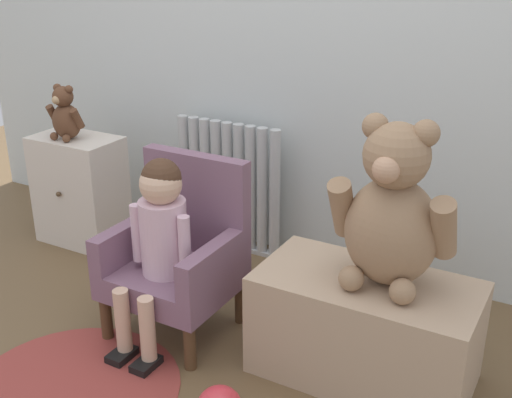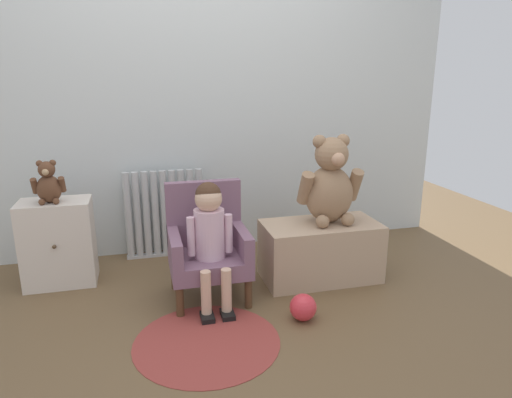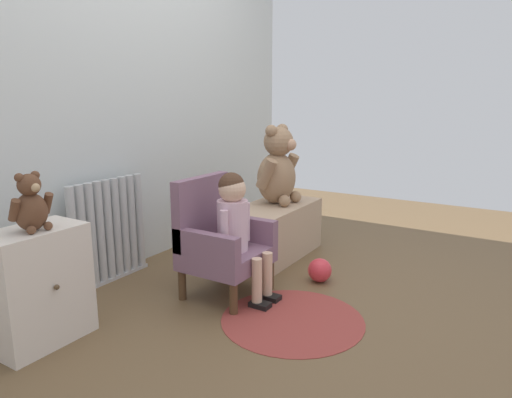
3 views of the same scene
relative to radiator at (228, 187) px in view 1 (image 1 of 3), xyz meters
name	(u,v)px [view 1 (image 1 of 3)]	position (x,y,z in m)	size (l,w,h in m)	color
ground_plane	(109,398)	(0.25, -1.16, -0.31)	(6.00, 6.00, 0.00)	brown
radiator	(228,187)	(0.00, 0.00, 0.00)	(0.56, 0.05, 0.63)	#B7B8B9
small_dresser	(80,190)	(-0.66, -0.30, -0.04)	(0.42, 0.28, 0.53)	beige
child_armchair	(180,253)	(0.20, -0.68, 0.00)	(0.44, 0.41, 0.66)	#7A566B
child_figure	(159,228)	(0.20, -0.79, 0.14)	(0.25, 0.35, 0.71)	beige
low_bench	(364,328)	(0.93, -0.63, -0.13)	(0.73, 0.38, 0.37)	tan
large_teddy_bear	(392,214)	(0.99, -0.61, 0.30)	(0.40, 0.28, 0.55)	#977455
small_teddy_bear	(65,115)	(-0.67, -0.33, 0.34)	(0.19, 0.13, 0.26)	brown
floor_rug	(73,388)	(0.12, -1.19, -0.31)	(0.72, 0.72, 0.01)	brown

